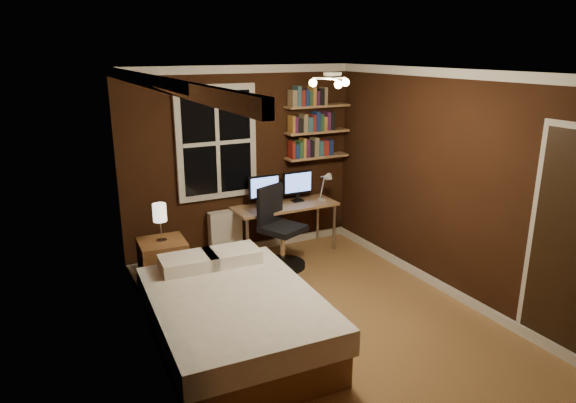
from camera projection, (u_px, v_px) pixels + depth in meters
name	position (u px, v px, depth m)	size (l,w,h in m)	color
floor	(321.00, 318.00, 5.35)	(4.20, 4.20, 0.00)	brown
wall_back	(242.00, 163.00, 6.78)	(3.20, 0.04, 2.50)	black
wall_left	(160.00, 229.00, 4.29)	(0.04, 4.20, 2.50)	black
wall_right	(447.00, 184.00, 5.70)	(0.04, 4.20, 2.50)	black
ceiling	(327.00, 71.00, 4.63)	(3.20, 4.20, 0.02)	white
window	(217.00, 143.00, 6.51)	(1.06, 0.06, 1.46)	silver
door	(574.00, 250.00, 4.44)	(0.03, 0.82, 2.05)	black
ceiling_fixture	(332.00, 83.00, 4.58)	(0.44, 0.44, 0.18)	beige
bookshelf_lower	(317.00, 157.00, 7.15)	(0.92, 0.22, 0.03)	#AC7C53
books_row_lower	(317.00, 147.00, 7.12)	(0.60, 0.16, 0.23)	maroon
bookshelf_middle	(317.00, 132.00, 7.05)	(0.92, 0.22, 0.03)	#AC7C53
books_row_middle	(317.00, 122.00, 7.02)	(0.66, 0.16, 0.23)	navy
bookshelf_upper	(318.00, 106.00, 6.95)	(0.92, 0.22, 0.03)	#AC7C53
books_row_upper	(318.00, 96.00, 6.92)	(0.54, 0.16, 0.23)	#245532
bed	(234.00, 319.00, 4.76)	(1.53, 2.06, 0.68)	brown
nightstand	(164.00, 267.00, 5.83)	(0.50, 0.50, 0.63)	brown
bedside_lamp	(160.00, 223.00, 5.68)	(0.15, 0.15, 0.43)	#F1E5CC
radiator	(225.00, 235.00, 6.81)	(0.43, 0.15, 0.65)	silver
desk	(285.00, 209.00, 6.94)	(1.42, 0.53, 0.67)	#AC7C53
monitor_left	(264.00, 191.00, 6.80)	(0.44, 0.12, 0.42)	black
monitor_right	(298.00, 186.00, 7.02)	(0.44, 0.12, 0.42)	black
desk_lamp	(325.00, 186.00, 7.00)	(0.14, 0.32, 0.44)	silver
office_chair	(280.00, 236.00, 6.53)	(0.62, 0.62, 1.05)	black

